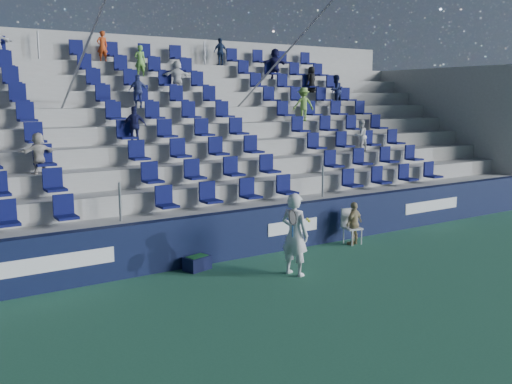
# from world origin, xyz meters

# --- Properties ---
(ground) EXTENTS (70.00, 70.00, 0.00)m
(ground) POSITION_xyz_m (0.00, 0.00, 0.00)
(ground) COLOR #2D694B
(ground) RESTS_ON ground
(sponsor_wall) EXTENTS (24.00, 0.32, 1.20)m
(sponsor_wall) POSITION_xyz_m (0.00, 3.15, 0.60)
(sponsor_wall) COLOR #0F1637
(sponsor_wall) RESTS_ON ground
(grandstand) EXTENTS (24.00, 8.17, 6.63)m
(grandstand) POSITION_xyz_m (-0.00, 8.24, 2.14)
(grandstand) COLOR #AAAAA4
(grandstand) RESTS_ON ground
(tennis_player) EXTENTS (0.73, 0.80, 1.90)m
(tennis_player) POSITION_xyz_m (0.20, 1.20, 0.95)
(tennis_player) COLOR silver
(tennis_player) RESTS_ON ground
(line_judge_chair) EXTENTS (0.51, 0.52, 0.98)m
(line_judge_chair) POSITION_xyz_m (3.23, 2.65, 0.56)
(line_judge_chair) COLOR white
(line_judge_chair) RESTS_ON ground
(line_judge) EXTENTS (0.75, 0.46, 1.19)m
(line_judge) POSITION_xyz_m (3.23, 2.50, 0.60)
(line_judge) COLOR tan
(line_judge) RESTS_ON ground
(ball_bin) EXTENTS (0.68, 0.53, 0.34)m
(ball_bin) POSITION_xyz_m (-1.49, 2.75, 0.18)
(ball_bin) COLOR #0E1133
(ball_bin) RESTS_ON ground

